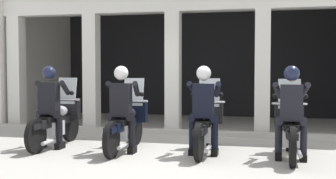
{
  "coord_description": "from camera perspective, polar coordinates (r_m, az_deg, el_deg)",
  "views": [
    {
      "loc": [
        1.85,
        -7.94,
        1.53
      ],
      "look_at": [
        0.0,
        0.04,
        1.14
      ],
      "focal_mm": 46.32,
      "sensor_mm": 36.0,
      "label": 1
    }
  ],
  "objects": [
    {
      "name": "motorcycle_far_right",
      "position": [
        7.82,
        15.78,
        -4.94
      ],
      "size": [
        0.62,
        2.04,
        1.35
      ],
      "rotation": [
        0.0,
        0.0,
        0.03
      ],
      "color": "black",
      "rests_on": "ground"
    },
    {
      "name": "motorcycle_far_left",
      "position": [
        8.89,
        -14.37,
        -4.01
      ],
      "size": [
        0.62,
        2.04,
        1.35
      ],
      "rotation": [
        0.0,
        0.0,
        0.01
      ],
      "color": "black",
      "rests_on": "ground"
    },
    {
      "name": "ground_plane",
      "position": [
        11.2,
        3.45,
        -5.13
      ],
      "size": [
        80.0,
        80.0,
        0.0
      ],
      "primitive_type": "plane",
      "color": "#A8A59E"
    },
    {
      "name": "kerb_strip",
      "position": [
        10.14,
        0.07,
        -5.61
      ],
      "size": [
        9.09,
        0.24,
        0.12
      ],
      "primitive_type": "cube",
      "color": "#B7B5AD",
      "rests_on": "ground"
    },
    {
      "name": "motorcycle_center_right",
      "position": [
        8.0,
        5.02,
        -4.68
      ],
      "size": [
        0.62,
        2.04,
        1.35
      ],
      "rotation": [
        0.0,
        0.0,
        -0.0
      ],
      "color": "black",
      "rests_on": "ground"
    },
    {
      "name": "police_officer_far_left",
      "position": [
        8.6,
        -15.28,
        -1.31
      ],
      "size": [
        0.63,
        0.61,
        1.58
      ],
      "rotation": [
        0.0,
        0.0,
        0.01
      ],
      "color": "black",
      "rests_on": "ground"
    },
    {
      "name": "police_officer_center_right",
      "position": [
        7.67,
        4.73,
        -1.7
      ],
      "size": [
        0.63,
        0.61,
        1.58
      ],
      "rotation": [
        0.0,
        0.0,
        -0.0
      ],
      "color": "black",
      "rests_on": "ground"
    },
    {
      "name": "motorcycle_center_left",
      "position": [
        8.21,
        -5.45,
        -4.48
      ],
      "size": [
        0.62,
        2.04,
        1.35
      ],
      "rotation": [
        0.0,
        0.0,
        -0.11
      ],
      "color": "black",
      "rests_on": "ground"
    },
    {
      "name": "police_officer_center_left",
      "position": [
        7.9,
        -6.13,
        -1.58
      ],
      "size": [
        0.63,
        0.61,
        1.58
      ],
      "rotation": [
        0.0,
        0.0,
        -0.11
      ],
      "color": "black",
      "rests_on": "ground"
    },
    {
      "name": "station_building",
      "position": [
        12.69,
        2.82,
        5.67
      ],
      "size": [
        9.59,
        4.4,
        3.5
      ],
      "color": "black",
      "rests_on": "ground"
    },
    {
      "name": "police_officer_far_right",
      "position": [
        7.49,
        15.92,
        -1.91
      ],
      "size": [
        0.63,
        0.61,
        1.58
      ],
      "rotation": [
        0.0,
        0.0,
        0.03
      ],
      "color": "black",
      "rests_on": "ground"
    }
  ]
}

